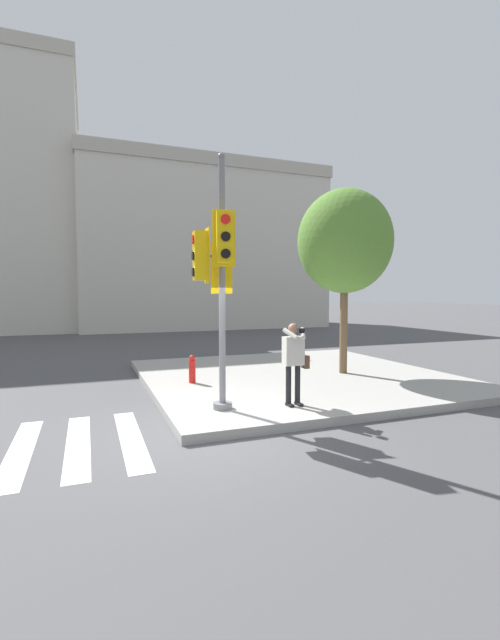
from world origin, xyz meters
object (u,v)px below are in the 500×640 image
person_photographer (294,357)px  fire_hydrant (192,369)px  street_tree (345,242)px  traffic_signal_pole (217,268)px

person_photographer → fire_hydrant: 3.21m
street_tree → fire_hydrant: (-4.25, 0.20, -3.29)m
street_tree → fire_hydrant: size_ratio=7.31×
traffic_signal_pole → person_photographer: size_ratio=2.95×
traffic_signal_pole → street_tree: 5.04m
traffic_signal_pole → person_photographer: 2.30m
traffic_signal_pole → person_photographer: bearing=-9.8°
traffic_signal_pole → street_tree: (4.35, 2.37, 0.94)m
traffic_signal_pole → fire_hydrant: traffic_signal_pole is taller
traffic_signal_pole → person_photographer: traffic_signal_pole is taller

